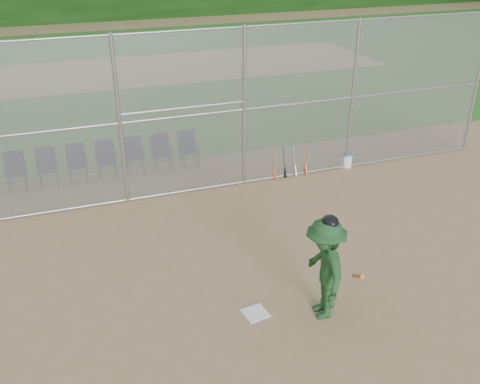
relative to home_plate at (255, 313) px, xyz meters
name	(u,v)px	position (x,y,z in m)	size (l,w,h in m)	color
ground	(288,308)	(0.59, -0.06, -0.01)	(100.00, 100.00, 0.00)	tan
grass_strip	(127,71)	(0.59, 17.94, 0.00)	(100.00, 100.00, 0.00)	#25641E
dirt_patch_far	(127,71)	(0.59, 17.94, 0.00)	(24.00, 24.00, 0.00)	tan
backstop_fence	(205,111)	(0.59, 4.94, 2.06)	(16.09, 0.09, 4.00)	gray
home_plate	(255,313)	(0.00, 0.00, 0.00)	(0.40, 0.40, 0.02)	white
batter_at_plate	(324,268)	(1.06, -0.37, 0.93)	(1.01, 1.40, 1.93)	#1C4821
water_cooler	(347,160)	(4.64, 5.02, 0.19)	(0.31, 0.31, 0.40)	white
spare_bats	(289,161)	(2.90, 5.01, 0.40)	(0.96, 0.37, 0.83)	#D84C14
chair_2	(16,172)	(-3.91, 6.56, 0.47)	(0.54, 0.52, 0.96)	#11113E
chair_3	(47,168)	(-3.17, 6.56, 0.47)	(0.54, 0.52, 0.96)	#11113E
chair_4	(77,164)	(-2.42, 6.56, 0.47)	(0.54, 0.52, 0.96)	#11113E
chair_5	(106,160)	(-1.68, 6.56, 0.47)	(0.54, 0.52, 0.96)	#11113E
chair_6	(135,156)	(-0.94, 6.56, 0.47)	(0.54, 0.52, 0.96)	#11113E
chair_7	(162,153)	(-0.19, 6.56, 0.47)	(0.54, 0.52, 0.96)	#11113E
chair_8	(189,149)	(0.55, 6.56, 0.47)	(0.54, 0.52, 0.96)	#11113E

